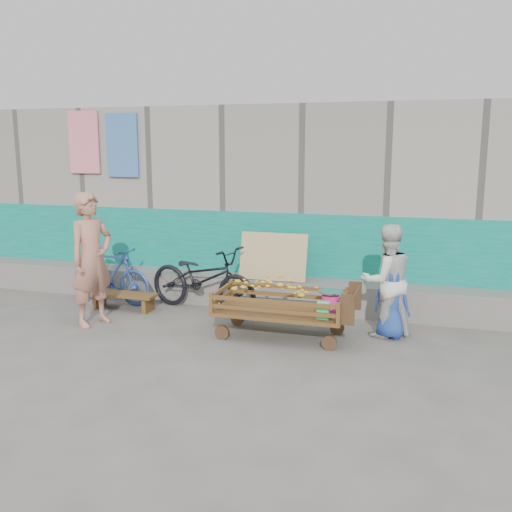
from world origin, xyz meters
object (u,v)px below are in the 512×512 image
(woman, at_px, (386,281))
(child, at_px, (391,302))
(banana_cart, at_px, (278,298))
(bench, at_px, (123,297))
(bicycle_dark, at_px, (202,279))
(vendor_man, at_px, (92,259))
(bicycle_blue, at_px, (110,274))

(woman, height_order, child, woman)
(woman, bearing_deg, banana_cart, -10.95)
(bench, bearing_deg, banana_cart, -11.72)
(woman, bearing_deg, bicycle_dark, -37.81)
(vendor_man, bearing_deg, bicycle_blue, 38.81)
(vendor_man, height_order, bicycle_blue, vendor_man)
(bench, relative_size, bicycle_dark, 0.55)
(vendor_man, relative_size, bicycle_dark, 0.97)
(banana_cart, height_order, vendor_man, vendor_man)
(woman, distance_m, bicycle_blue, 4.19)
(banana_cart, height_order, woman, woman)
(child, bearing_deg, banana_cart, 27.19)
(bench, height_order, bicycle_blue, bicycle_blue)
(bench, xyz_separation_m, bicycle_blue, (-0.37, 0.28, 0.26))
(bicycle_blue, bearing_deg, bicycle_dark, -79.42)
(bench, bearing_deg, child, -2.20)
(woman, bearing_deg, bench, -31.28)
(bicycle_blue, bearing_deg, bench, -116.80)
(banana_cart, xyz_separation_m, child, (1.37, 0.37, -0.05))
(bicycle_blue, bearing_deg, vendor_man, -150.30)
(banana_cart, xyz_separation_m, bicycle_blue, (-2.88, 0.80, -0.06))
(banana_cart, distance_m, bicycle_blue, 2.99)
(bench, relative_size, woman, 0.71)
(woman, distance_m, child, 0.28)
(bench, relative_size, vendor_man, 0.56)
(bicycle_dark, bearing_deg, woman, -82.38)
(banana_cart, bearing_deg, bench, 168.28)
(vendor_man, bearing_deg, bicycle_dark, -29.38)
(child, bearing_deg, woman, -33.05)
(banana_cart, bearing_deg, bicycle_dark, 149.35)
(woman, xyz_separation_m, child, (0.08, -0.08, -0.25))
(vendor_man, relative_size, child, 1.92)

